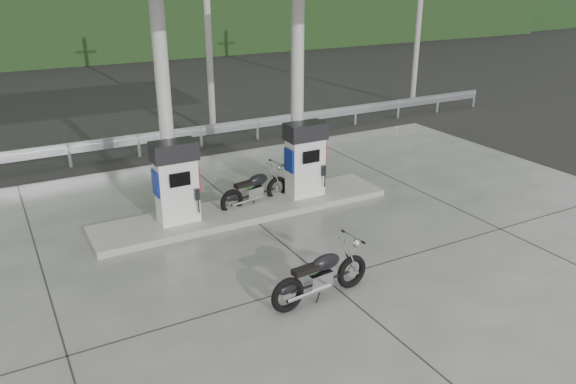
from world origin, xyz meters
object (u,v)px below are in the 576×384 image
gas_pump_right (305,160)px  gas_pump_left (176,182)px  motorcycle_left (321,276)px  motorcycle_right (255,190)px

gas_pump_right → gas_pump_left: bearing=180.0°
gas_pump_left → motorcycle_left: size_ratio=0.97×
gas_pump_right → motorcycle_right: gas_pump_right is taller
gas_pump_left → gas_pump_right: size_ratio=1.00×
gas_pump_left → motorcycle_left: gas_pump_left is taller
gas_pump_left → gas_pump_right: same height
motorcycle_left → gas_pump_right: bearing=57.6°
motorcycle_right → motorcycle_left: bearing=-111.4°
motorcycle_right → gas_pump_right: bearing=-21.4°
gas_pump_right → motorcycle_left: bearing=-117.1°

